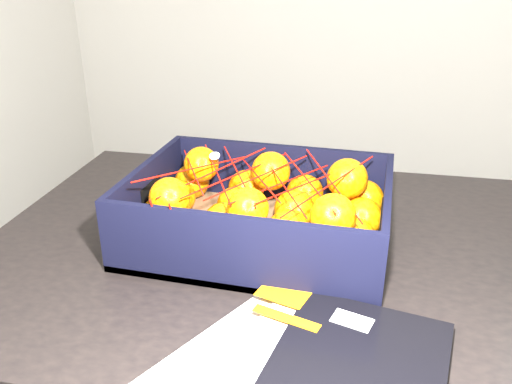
# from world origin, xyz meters

# --- Properties ---
(table) EXTENTS (1.24, 0.86, 0.75)m
(table) POSITION_xyz_m (-0.19, -0.03, 0.65)
(table) COLOR black
(table) RESTS_ON ground
(magazine_stack) EXTENTS (0.39, 0.34, 0.02)m
(magazine_stack) POSITION_xyz_m (-0.15, -0.34, 0.76)
(magazine_stack) COLOR silver
(magazine_stack) RESTS_ON table
(produce_crate) EXTENTS (0.45, 0.34, 0.13)m
(produce_crate) POSITION_xyz_m (-0.30, -0.03, 0.79)
(produce_crate) COLOR brown
(produce_crate) RESTS_ON table
(clementine_heap) EXTENTS (0.43, 0.32, 0.13)m
(clementine_heap) POSITION_xyz_m (-0.29, -0.03, 0.81)
(clementine_heap) COLOR orange
(clementine_heap) RESTS_ON produce_crate
(mesh_net) EXTENTS (0.37, 0.30, 0.09)m
(mesh_net) POSITION_xyz_m (-0.30, -0.04, 0.87)
(mesh_net) COLOR red
(mesh_net) RESTS_ON clementine_heap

